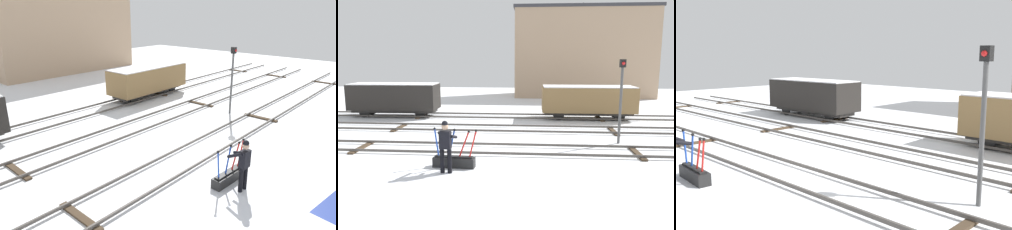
{
  "view_description": "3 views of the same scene",
  "coord_description": "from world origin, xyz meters",
  "views": [
    {
      "loc": [
        -9.91,
        -6.99,
        5.81
      ],
      "look_at": [
        0.53,
        2.22,
        1.06
      ],
      "focal_mm": 33.24,
      "sensor_mm": 36.0,
      "label": 1
    },
    {
      "loc": [
        1.56,
        -13.75,
        3.94
      ],
      "look_at": [
        0.41,
        0.67,
        1.45
      ],
      "focal_mm": 36.13,
      "sensor_mm": 36.0,
      "label": 2
    },
    {
      "loc": [
        9.38,
        -6.87,
        3.62
      ],
      "look_at": [
        0.2,
        2.57,
        1.57
      ],
      "focal_mm": 41.03,
      "sensor_mm": 36.0,
      "label": 3
    }
  ],
  "objects": [
    {
      "name": "rail_worker",
      "position": [
        -1.38,
        -2.79,
        1.04
      ],
      "size": [
        0.57,
        0.69,
        1.83
      ],
      "rotation": [
        0.0,
        0.0,
        -0.06
      ],
      "color": "black",
      "rests_on": "ground_plane"
    },
    {
      "name": "signal_post",
      "position": [
        5.53,
        1.77,
        2.35
      ],
      "size": [
        0.24,
        0.32,
        3.84
      ],
      "color": "#4C4C4C",
      "rests_on": "ground_plane"
    },
    {
      "name": "ground_plane",
      "position": [
        0.0,
        0.0,
        0.0
      ],
      "size": [
        60.0,
        60.0,
        0.0
      ],
      "primitive_type": "plane",
      "color": "white"
    },
    {
      "name": "track_main_line",
      "position": [
        0.0,
        0.0,
        0.11
      ],
      "size": [
        44.0,
        1.94,
        0.18
      ],
      "color": "#4C4742",
      "rests_on": "ground_plane"
    },
    {
      "name": "track_siding_near",
      "position": [
        0.0,
        4.18,
        0.11
      ],
      "size": [
        44.0,
        1.94,
        0.18
      ],
      "color": "#4C4742",
      "rests_on": "ground_plane"
    },
    {
      "name": "switch_lever_frame",
      "position": [
        -1.24,
        -2.18,
        0.25
      ],
      "size": [
        1.65,
        0.45,
        1.45
      ],
      "rotation": [
        0.0,
        0.0,
        -0.06
      ],
      "color": "black",
      "rests_on": "ground_plane"
    },
    {
      "name": "apartment_building",
      "position": [
        6.5,
        21.29,
        4.4
      ],
      "size": [
        13.69,
        5.31,
        8.79
      ],
      "color": "tan",
      "rests_on": "ground_plane"
    },
    {
      "name": "freight_car_mid_siding",
      "position": [
        5.08,
        8.04,
        1.24
      ],
      "size": [
        5.83,
        2.09,
        2.12
      ],
      "rotation": [
        0.0,
        0.0,
        0.01
      ],
      "color": "#2D2B28",
      "rests_on": "ground_plane"
    },
    {
      "name": "track_siding_far",
      "position": [
        0.0,
        8.04,
        0.11
      ],
      "size": [
        44.0,
        1.94,
        0.18
      ],
      "color": "#4C4742",
      "rests_on": "ground_plane"
    }
  ]
}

